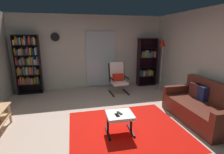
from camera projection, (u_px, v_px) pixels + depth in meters
ground_plane at (107, 125)px, 3.73m from camera, size 7.02×7.02×0.00m
wall_back at (91, 52)px, 6.15m from camera, size 5.60×0.06×2.60m
wall_right at (218, 62)px, 4.02m from camera, size 0.06×6.00×2.60m
glass_door_panel at (101, 59)px, 6.23m from camera, size 1.10×0.01×2.00m
area_rug at (127, 129)px, 3.55m from camera, size 2.35×2.08×0.01m
bookshelf_near_tv at (28, 62)px, 5.51m from camera, size 0.75×0.30×1.92m
bookshelf_near_sofa at (146, 62)px, 6.48m from camera, size 0.71×0.30×1.79m
leather_sofa at (202, 107)px, 3.89m from camera, size 0.89×1.74×0.89m
lounge_armchair at (118, 77)px, 5.69m from camera, size 0.58×0.67×1.02m
ottoman at (120, 117)px, 3.35m from camera, size 0.54×0.50×0.42m
tv_remote at (120, 113)px, 3.33m from camera, size 0.09×0.15×0.02m
cell_phone at (117, 115)px, 3.26m from camera, size 0.08×0.15×0.01m
floor_lamp_by_shelf at (162, 49)px, 5.58m from camera, size 0.22×0.22×1.80m
wall_clock at (55, 37)px, 5.67m from camera, size 0.29×0.03×0.29m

